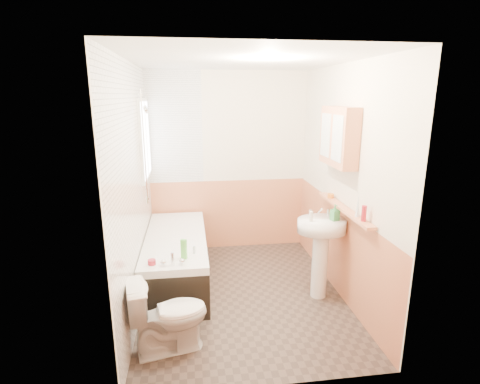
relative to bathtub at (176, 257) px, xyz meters
The scene contains 26 objects.
floor 0.90m from the bathtub, 30.87° to the right, with size 2.80×2.80×0.00m, color #312723.
ceiling 2.36m from the bathtub, 30.87° to the right, with size 2.80×2.80×0.00m, color white.
wall_back 1.55m from the bathtub, 53.14° to the left, with size 2.20×0.02×2.50m, color beige.
wall_front 2.20m from the bathtub, 68.43° to the right, with size 2.20×0.02×2.50m, color beige.
wall_left 1.12m from the bathtub, 131.04° to the right, with size 0.02×2.80×2.50m, color beige.
wall_right 2.12m from the bathtub, 13.34° to the right, with size 0.02×2.80×2.50m, color beige.
wainscot_right 1.88m from the bathtub, 13.50° to the right, with size 0.01×2.80×1.00m, color #DA8459.
wainscot_front 1.98m from the bathtub, 68.19° to the right, with size 2.20×0.01×1.00m, color #DA8459.
wainscot_back 1.22m from the bathtub, 52.51° to the left, with size 2.20×0.01×1.00m, color #DA8459.
tile_cladding_left 1.11m from the bathtub, 129.36° to the right, with size 0.01×2.80×2.50m, color white.
tile_return_back 1.74m from the bathtub, 89.70° to the left, with size 0.75×0.01×1.50m, color white.
window 1.49m from the bathtub, 122.94° to the left, with size 0.03×0.79×0.99m.
bathtub is the anchor object (origin of this frame).
shower_riser 1.44m from the bathtub, 149.51° to the left, with size 0.11×0.09×1.31m.
toilet 1.29m from the bathtub, 91.33° to the right, with size 0.38×0.68×0.67m, color white.
sink 1.71m from the bathtub, 20.54° to the right, with size 0.52×0.42×1.01m.
pine_shelf 2.03m from the bathtub, 20.54° to the right, with size 0.10×1.24×0.03m, color #DA8459.
medicine_cabinet 2.32m from the bathtub, 15.06° to the right, with size 0.17×0.68×0.61m.
foam_can 2.24m from the bathtub, 32.01° to the right, with size 0.05×0.05×0.15m, color maroon.
green_bottle 2.20m from the bathtub, 28.87° to the right, with size 0.04×0.04×0.21m, color silver.
black_jar 1.95m from the bathtub, ahead, with size 0.07×0.07×0.05m, color orange.
soap_bottle 1.91m from the bathtub, 20.58° to the right, with size 0.08×0.17×0.08m, color #388447.
clear_bottle 1.70m from the bathtub, 23.89° to the right, with size 0.04×0.04×0.11m, color silver.
blue_gel 0.76m from the bathtub, 80.58° to the right, with size 0.06×0.04×0.21m, color #59C647.
cream_jar 0.83m from the bathtub, 105.25° to the right, with size 0.08×0.08×0.05m, color maroon.
orange_bottle 0.66m from the bathtub, 68.70° to the right, with size 0.03×0.03×0.09m, color silver.
Camera 1 is at (-0.53, -3.76, 2.17)m, focal length 28.00 mm.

